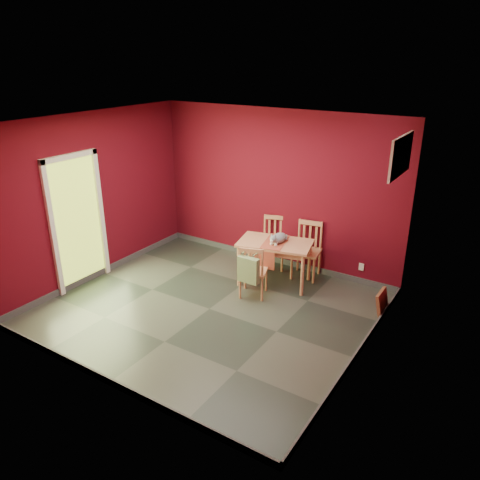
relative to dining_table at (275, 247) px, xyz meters
The scene contains 13 objects.
ground 1.47m from the dining_table, 107.38° to the right, with size 4.50×4.50×0.00m, color #2D342D.
room_shell 1.45m from the dining_table, 107.38° to the right, with size 4.50×4.50×4.50m.
doorway 3.15m from the dining_table, 147.62° to the right, with size 0.06×1.01×2.13m.
window 2.53m from the dining_table, ahead, with size 0.05×0.90×0.50m.
outlet_plate 1.44m from the dining_table, 31.02° to the left, with size 0.08×0.01×0.12m, color silver.
dining_table is the anchor object (origin of this frame).
table_runner 0.12m from the dining_table, 90.00° to the right, with size 0.47×0.75×0.34m.
chair_far_left 0.69m from the dining_table, 120.03° to the left, with size 0.54×0.54×0.90m.
chair_far_right 0.64m from the dining_table, 58.06° to the left, with size 0.50×0.50×0.94m.
chair_near 0.61m from the dining_table, 96.60° to the right, with size 0.51×0.51×0.85m.
tote_bag 0.78m from the dining_table, 91.78° to the right, with size 0.33×0.20×0.46m.
cat 0.20m from the dining_table, 20.86° to the left, with size 0.22×0.41×0.21m, color slate, non-canonical shape.
picture_frame 1.85m from the dining_table, ahead, with size 0.12×0.37×0.37m.
Camera 1 is at (3.61, -4.84, 3.53)m, focal length 35.00 mm.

